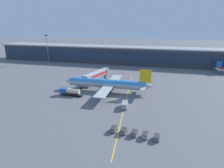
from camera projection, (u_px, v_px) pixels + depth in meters
ground_plane at (114, 100)px, 81.72m from camera, size 700.00×700.00×0.00m
apron_lead_in_line at (126, 99)px, 82.42m from camera, size 7.62×79.69×0.01m
terminal_building at (120, 55)px, 156.15m from camera, size 215.02×17.73×13.68m
main_airliner at (107, 84)px, 90.98m from camera, size 44.55×35.23×11.66m
jet_bridge at (97, 74)px, 103.61m from camera, size 8.61×22.05×6.57m
fuel_tanker at (70, 92)px, 86.25m from camera, size 10.81×2.76×3.25m
crew_van at (125, 105)px, 73.70m from camera, size 2.47×5.14×2.30m
baggage_cart_0 at (114, 129)px, 57.55m from camera, size 1.86×2.79×1.48m
baggage_cart_1 at (124, 131)px, 56.49m from camera, size 1.86×2.79×1.48m
baggage_cart_2 at (134, 133)px, 55.43m from camera, size 1.86×2.79×1.48m
baggage_cart_3 at (145, 135)px, 54.37m from camera, size 1.86×2.79×1.48m
baggage_cart_4 at (157, 137)px, 53.31m from camera, size 1.86×2.79×1.48m
apron_light_mast_0 at (47, 46)px, 157.31m from camera, size 2.80×0.50×22.66m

